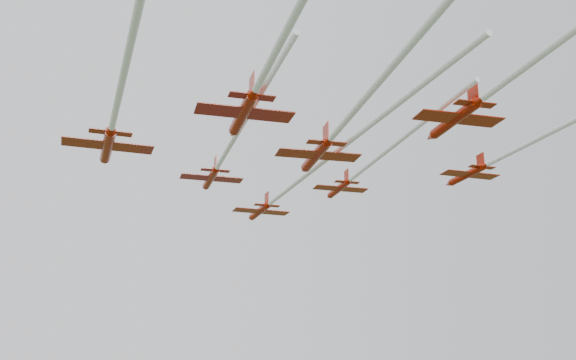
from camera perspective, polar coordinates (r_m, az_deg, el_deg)
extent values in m
cylinder|color=#A61501|center=(104.69, -2.55, -2.79)|extent=(1.84, 8.77, 1.13)
cone|color=#A61501|center=(109.61, -3.35, -3.42)|extent=(1.27, 1.93, 1.13)
cone|color=#A61501|center=(100.09, -1.72, -2.14)|extent=(1.12, 1.31, 1.02)
ellipsoid|color=black|center=(106.70, -2.87, -2.83)|extent=(0.51, 1.01, 0.33)
cube|color=#A61501|center=(103.87, -2.42, -2.82)|extent=(9.21, 3.39, 0.10)
cube|color=#A61501|center=(100.99, -1.89, -2.27)|extent=(4.19, 1.56, 0.08)
cube|color=#A61501|center=(101.47, -1.92, -1.69)|extent=(0.25, 1.85, 2.05)
cylinder|color=white|center=(74.83, 4.89, 2.98)|extent=(5.15, 55.21, 0.61)
cylinder|color=#A61501|center=(87.19, -6.89, 0.16)|extent=(1.22, 8.02, 1.03)
cone|color=#A61501|center=(91.79, -7.38, -0.69)|extent=(1.07, 1.72, 1.03)
cone|color=#A61501|center=(82.89, -6.38, 1.04)|extent=(0.97, 1.15, 0.94)
ellipsoid|color=black|center=(89.08, -7.08, 0.05)|extent=(0.42, 0.90, 0.30)
cube|color=#A61501|center=(86.41, -6.81, 0.15)|extent=(8.33, 2.63, 0.09)
cube|color=#A61501|center=(83.73, -6.48, 0.86)|extent=(3.79, 1.21, 0.08)
cube|color=#A61501|center=(84.22, -6.48, 1.49)|extent=(0.13, 1.69, 1.88)
cylinder|color=white|center=(66.03, -3.65, 5.66)|extent=(1.37, 35.41, 0.56)
cylinder|color=#A61501|center=(94.29, 4.53, -0.77)|extent=(1.05, 7.60, 0.98)
cone|color=#A61501|center=(98.47, 3.64, -1.48)|extent=(1.00, 1.62, 0.98)
cone|color=#A61501|center=(90.40, 5.45, -0.04)|extent=(0.90, 1.08, 0.89)
ellipsoid|color=black|center=(96.01, 4.17, -0.85)|extent=(0.38, 0.85, 0.29)
cube|color=#A61501|center=(93.59, 4.68, -0.79)|extent=(7.88, 2.40, 0.09)
cube|color=#A61501|center=(91.16, 5.27, -0.19)|extent=(3.58, 1.11, 0.07)
cube|color=#A61501|center=(91.60, 5.21, 0.37)|extent=(0.10, 1.61, 1.79)
cylinder|color=white|center=(75.47, 10.00, 3.53)|extent=(0.85, 33.22, 0.54)
cylinder|color=#A61501|center=(74.28, -15.74, 2.94)|extent=(1.94, 9.51, 1.22)
cone|color=#A61501|center=(79.71, -16.02, 1.62)|extent=(1.37, 2.09, 1.22)
cone|color=#A61501|center=(69.21, -15.43, 4.38)|extent=(1.21, 1.41, 1.11)
ellipsoid|color=black|center=(76.53, -15.83, 2.72)|extent=(0.55, 1.09, 0.36)
cube|color=#A61501|center=(73.35, -15.71, 2.96)|extent=(9.97, 3.63, 0.11)
cube|color=#A61501|center=(70.20, -15.49, 4.08)|extent=(4.53, 1.67, 0.09)
cube|color=#A61501|center=(70.84, -15.43, 4.94)|extent=(0.26, 2.00, 2.22)
cylinder|color=#A61501|center=(76.17, 2.51, 2.21)|extent=(1.47, 9.54, 1.23)
cone|color=#A61501|center=(81.45, 1.42, 0.93)|extent=(1.28, 2.05, 1.23)
cone|color=#A61501|center=(71.26, 3.69, 3.59)|extent=(1.15, 1.37, 1.12)
ellipsoid|color=black|center=(78.35, 2.06, 2.00)|extent=(0.50, 1.08, 0.36)
cube|color=#A61501|center=(75.26, 2.69, 2.22)|extent=(9.92, 3.16, 0.11)
cube|color=#A61501|center=(72.22, 3.44, 3.30)|extent=(4.51, 1.46, 0.09)
cube|color=#A61501|center=(72.85, 3.37, 4.16)|extent=(0.16, 2.02, 2.24)
cylinder|color=white|center=(51.47, 11.33, 12.25)|extent=(1.83, 45.20, 0.67)
cylinder|color=#A61501|center=(88.71, 15.61, 0.46)|extent=(1.36, 7.59, 0.98)
cone|color=#A61501|center=(92.39, 14.09, -0.34)|extent=(1.06, 1.65, 0.98)
cone|color=#A61501|center=(85.33, 17.16, 1.27)|extent=(0.94, 1.11, 0.89)
ellipsoid|color=black|center=(90.23, 14.99, 0.35)|extent=(0.42, 0.86, 0.28)
cube|color=#A61501|center=(88.08, 15.87, 0.45)|extent=(7.92, 2.70, 0.09)
cube|color=#A61501|center=(85.98, 16.85, 1.10)|extent=(3.60, 1.25, 0.07)
cube|color=#A61501|center=(86.41, 16.73, 1.69)|extent=(0.17, 1.60, 1.78)
cylinder|color=#A61501|center=(62.51, -4.03, 5.90)|extent=(1.24, 9.10, 1.18)
cone|color=#A61501|center=(67.54, -4.94, 4.15)|extent=(1.19, 1.93, 1.18)
cone|color=#A61501|center=(57.85, -3.02, 7.82)|extent=(1.08, 1.29, 1.07)
ellipsoid|color=black|center=(64.62, -4.39, 5.54)|extent=(0.46, 1.02, 0.34)
cube|color=#A61501|center=(61.63, -3.88, 5.97)|extent=(9.43, 2.85, 0.11)
cube|color=#A61501|center=(58.75, -3.23, 7.42)|extent=(4.29, 1.31, 0.09)
cube|color=#A61501|center=(59.43, -3.25, 8.37)|extent=(0.12, 1.93, 2.14)
cylinder|color=#A61501|center=(67.08, 14.58, 5.25)|extent=(1.12, 8.63, 1.12)
cone|color=#A61501|center=(71.35, 12.57, 3.76)|extent=(1.12, 1.83, 1.12)
cone|color=#A61501|center=(63.19, 16.73, 6.83)|extent=(1.02, 1.22, 1.02)
ellipsoid|color=black|center=(68.87, 13.74, 4.97)|extent=(0.43, 0.96, 0.32)
cube|color=#A61501|center=(66.33, 14.93, 5.30)|extent=(8.94, 2.65, 0.10)
cube|color=#A61501|center=(63.94, 16.28, 6.51)|extent=(4.06, 1.22, 0.08)
cube|color=#A61501|center=(64.53, 16.11, 7.35)|extent=(0.10, 1.83, 2.03)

